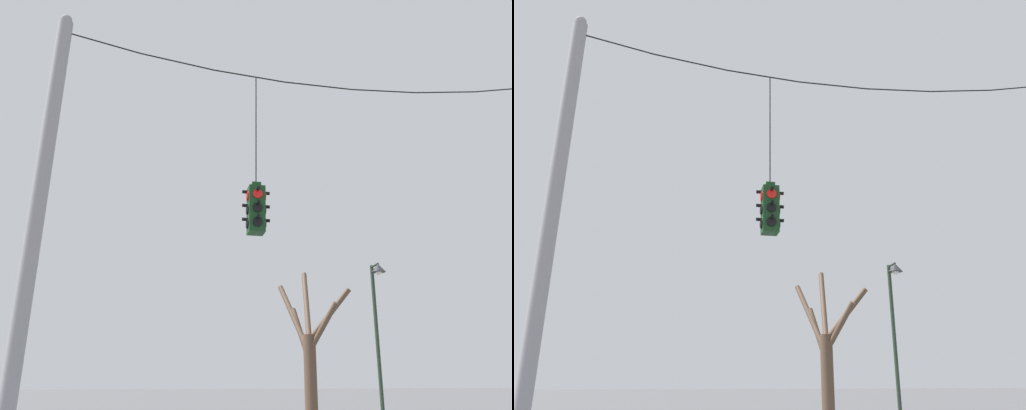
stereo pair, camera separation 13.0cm
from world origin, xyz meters
The scene contains 5 objects.
utility_pole_left centered at (-5.74, -0.08, 4.65)m, with size 0.30×0.30×9.33m.
span_wire centered at (0.00, -0.08, 8.46)m, with size 11.50×0.03×0.69m.
traffic_light_near_right_pole centered at (-1.50, -0.08, 5.11)m, with size 0.58×0.58×3.71m.
street_lamp centered at (3.57, 5.48, 3.86)m, with size 0.46×0.79×5.37m.
bare_tree centered at (1.44, 6.13, 2.46)m, with size 1.92×2.67×5.38m.
Camera 2 is at (-3.23, -9.71, 1.74)m, focal length 35.00 mm.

